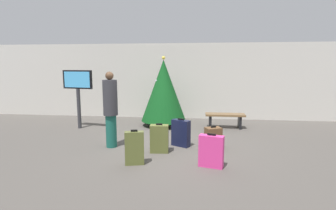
# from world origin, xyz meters

# --- Properties ---
(ground_plane) EXTENTS (16.00, 16.00, 0.00)m
(ground_plane) POSITION_xyz_m (0.00, 0.00, 0.00)
(ground_plane) COLOR #514C47
(back_wall) EXTENTS (16.00, 0.20, 2.90)m
(back_wall) POSITION_xyz_m (0.00, 3.61, 1.45)
(back_wall) COLOR beige
(back_wall) RESTS_ON ground_plane
(holiday_tree) EXTENTS (1.53, 1.53, 2.37)m
(holiday_tree) POSITION_xyz_m (-0.42, 2.18, 1.21)
(holiday_tree) COLOR #4C3319
(holiday_tree) RESTS_ON ground_plane
(flight_info_kiosk) EXTENTS (1.04, 0.27, 1.90)m
(flight_info_kiosk) POSITION_xyz_m (-3.12, 1.45, 1.37)
(flight_info_kiosk) COLOR #333338
(flight_info_kiosk) RESTS_ON ground_plane
(waiting_bench) EXTENTS (1.28, 0.44, 0.48)m
(waiting_bench) POSITION_xyz_m (1.65, 2.01, 0.35)
(waiting_bench) COLOR brown
(waiting_bench) RESTS_ON ground_plane
(traveller_0) EXTENTS (0.50, 0.50, 1.90)m
(traveller_0) POSITION_xyz_m (-1.42, -0.38, 1.01)
(traveller_0) COLOR #19594C
(traveller_0) RESTS_ON ground_plane
(suitcase_0) EXTENTS (0.42, 0.25, 0.74)m
(suitcase_0) POSITION_xyz_m (-0.55, -1.49, 0.35)
(suitcase_0) COLOR #59602D
(suitcase_0) RESTS_ON ground_plane
(suitcase_1) EXTENTS (0.45, 0.39, 0.58)m
(suitcase_1) POSITION_xyz_m (1.14, -0.24, 0.27)
(suitcase_1) COLOR brown
(suitcase_1) RESTS_ON ground_plane
(suitcase_2) EXTENTS (0.51, 0.40, 0.72)m
(suitcase_2) POSITION_xyz_m (0.33, -0.12, 0.34)
(suitcase_2) COLOR #141938
(suitcase_2) RESTS_ON ground_plane
(suitcase_3) EXTENTS (0.45, 0.27, 0.70)m
(suitcase_3) POSITION_xyz_m (-0.15, -0.65, 0.33)
(suitcase_3) COLOR #59602D
(suitcase_3) RESTS_ON ground_plane
(suitcase_4) EXTENTS (0.52, 0.30, 0.70)m
(suitcase_4) POSITION_xyz_m (1.03, -1.45, 0.33)
(suitcase_4) COLOR #E5388C
(suitcase_4) RESTS_ON ground_plane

